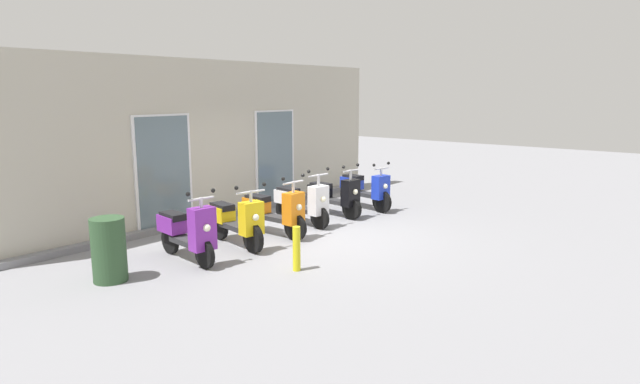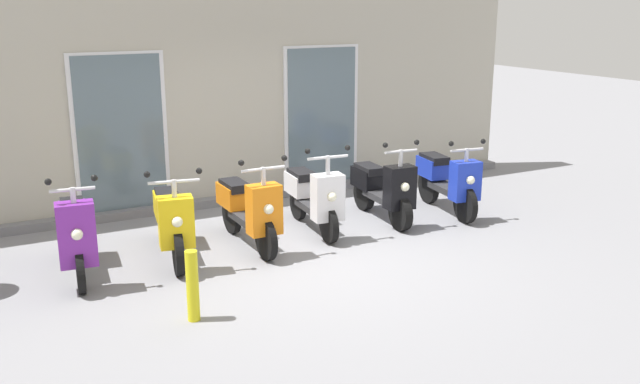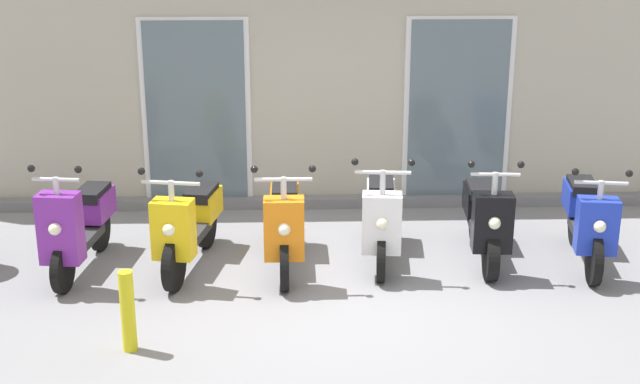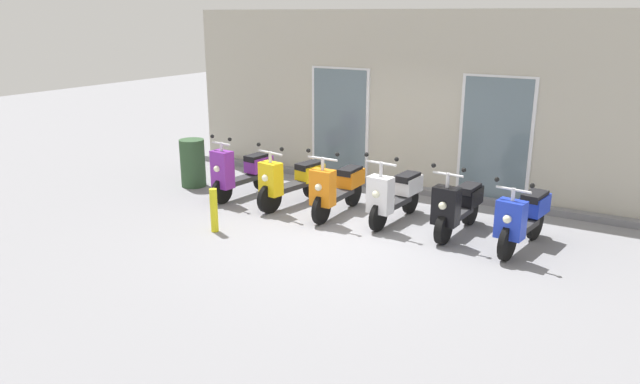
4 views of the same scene
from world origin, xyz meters
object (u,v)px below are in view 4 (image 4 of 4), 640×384
at_px(scooter_purple, 241,171).
at_px(trash_bin, 193,163).
at_px(scooter_yellow, 292,180).
at_px(scooter_blue, 523,217).
at_px(curb_bollard, 214,210).
at_px(scooter_orange, 337,187).
at_px(scooter_black, 458,206).
at_px(scooter_white, 395,194).

xyz_separation_m(scooter_purple, trash_bin, (-1.29, 0.12, -0.04)).
distance_m(scooter_yellow, scooter_blue, 4.01).
bearing_deg(scooter_yellow, curb_bollard, -100.20).
xyz_separation_m(scooter_orange, scooter_blue, (3.06, 0.01, 0.00)).
bearing_deg(scooter_black, trash_bin, -179.38).
distance_m(scooter_purple, scooter_yellow, 1.09).
bearing_deg(scooter_white, scooter_yellow, -176.25).
distance_m(scooter_white, scooter_blue, 2.08).
bearing_deg(scooter_white, scooter_purple, -176.37).
relative_size(scooter_purple, scooter_white, 1.01).
xyz_separation_m(scooter_white, curb_bollard, (-2.25, -1.87, -0.14)).
relative_size(scooter_yellow, curb_bollard, 2.36).
bearing_deg(scooter_black, scooter_orange, -175.96).
xyz_separation_m(scooter_yellow, trash_bin, (-2.38, 0.05, -0.00)).
xyz_separation_m(scooter_black, scooter_blue, (1.01, -0.13, 0.04)).
bearing_deg(curb_bollard, scooter_orange, 53.46).
distance_m(scooter_blue, curb_bollard, 4.66).
distance_m(scooter_black, curb_bollard, 3.80).
bearing_deg(scooter_yellow, scooter_blue, -0.29).
distance_m(scooter_black, scooter_blue, 1.02).
distance_m(scooter_purple, scooter_white, 3.03).
height_order(scooter_white, trash_bin, scooter_white).
bearing_deg(scooter_blue, scooter_black, 172.56).
distance_m(scooter_yellow, scooter_white, 1.94).
height_order(scooter_yellow, trash_bin, scooter_yellow).
distance_m(scooter_black, trash_bin, 5.39).
relative_size(scooter_black, trash_bin, 1.62).
bearing_deg(scooter_orange, scooter_black, 4.04).
height_order(scooter_yellow, scooter_blue, scooter_yellow).
relative_size(scooter_black, curb_bollard, 2.18).
height_order(scooter_blue, trash_bin, scooter_blue).
xyz_separation_m(scooter_purple, scooter_orange, (2.04, 0.03, -0.02)).
xyz_separation_m(scooter_orange, trash_bin, (-3.33, 0.09, -0.02)).
height_order(scooter_purple, scooter_orange, scooter_purple).
distance_m(scooter_yellow, scooter_black, 3.00).
height_order(scooter_blue, curb_bollard, scooter_blue).
bearing_deg(scooter_white, trash_bin, -179.02).
height_order(scooter_white, scooter_black, scooter_white).
xyz_separation_m(scooter_orange, curb_bollard, (-1.26, -1.71, -0.14)).
height_order(scooter_white, curb_bollard, scooter_white).
bearing_deg(scooter_yellow, scooter_orange, -1.99).
bearing_deg(scooter_orange, scooter_white, 9.23).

